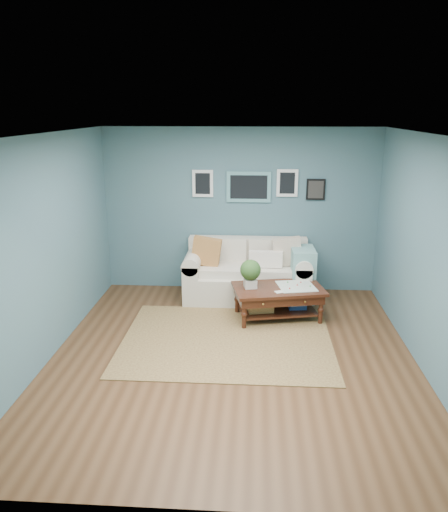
{
  "coord_description": "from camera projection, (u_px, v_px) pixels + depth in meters",
  "views": [
    {
      "loc": [
        0.26,
        -5.61,
        2.98
      ],
      "look_at": [
        -0.17,
        1.0,
        1.01
      ],
      "focal_mm": 35.0,
      "sensor_mm": 36.0,
      "label": 1
    }
  ],
  "objects": [
    {
      "name": "coffee_table",
      "position": [
        274.0,
        293.0,
        7.26
      ],
      "size": [
        1.41,
        1.0,
        0.9
      ],
      "rotation": [
        0.0,
        0.0,
        0.21
      ],
      "color": "#34140B",
      "rests_on": "ground"
    },
    {
      "name": "area_rug",
      "position": [
        227.0,
        340.0,
        6.66
      ],
      "size": [
        2.77,
        2.22,
        0.01
      ],
      "primitive_type": "cube",
      "color": "brown",
      "rests_on": "ground"
    },
    {
      "name": "loveseat",
      "position": [
        253.0,
        273.0,
        8.03
      ],
      "size": [
        2.04,
        0.93,
        1.05
      ],
      "color": "silver",
      "rests_on": "ground"
    },
    {
      "name": "room_shell",
      "position": [
        234.0,
        251.0,
        5.9
      ],
      "size": [
        5.0,
        5.02,
        2.7
      ],
      "color": "brown",
      "rests_on": "ground"
    }
  ]
}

